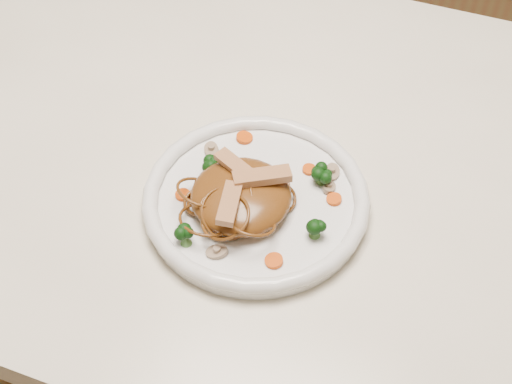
% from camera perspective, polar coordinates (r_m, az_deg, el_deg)
% --- Properties ---
extents(table, '(1.20, 0.80, 0.75)m').
position_cam_1_polar(table, '(1.09, -0.80, 0.10)').
color(table, white).
rests_on(table, ground).
extents(plate, '(0.35, 0.35, 0.02)m').
position_cam_1_polar(plate, '(0.93, 0.00, -0.88)').
color(plate, white).
rests_on(plate, table).
extents(noodle_mound, '(0.14, 0.14, 0.04)m').
position_cam_1_polar(noodle_mound, '(0.90, -1.16, -0.30)').
color(noodle_mound, brown).
rests_on(noodle_mound, plate).
extents(chicken_a, '(0.07, 0.06, 0.01)m').
position_cam_1_polar(chicken_a, '(0.89, 0.46, 1.19)').
color(chicken_a, tan).
rests_on(chicken_a, noodle_mound).
extents(chicken_b, '(0.06, 0.04, 0.01)m').
position_cam_1_polar(chicken_b, '(0.91, -1.63, 2.08)').
color(chicken_b, tan).
rests_on(chicken_b, noodle_mound).
extents(chicken_c, '(0.03, 0.07, 0.01)m').
position_cam_1_polar(chicken_c, '(0.87, -2.05, -0.87)').
color(chicken_c, tan).
rests_on(chicken_c, noodle_mound).
extents(broccoli_0, '(0.04, 0.04, 0.03)m').
position_cam_1_polar(broccoli_0, '(0.93, 5.07, 1.46)').
color(broccoli_0, black).
rests_on(broccoli_0, plate).
extents(broccoli_1, '(0.03, 0.03, 0.03)m').
position_cam_1_polar(broccoli_1, '(0.95, -3.68, 2.04)').
color(broccoli_1, black).
rests_on(broccoli_1, plate).
extents(broccoli_2, '(0.03, 0.03, 0.03)m').
position_cam_1_polar(broccoli_2, '(0.87, -5.41, -3.32)').
color(broccoli_2, black).
rests_on(broccoli_2, plate).
extents(broccoli_3, '(0.03, 0.03, 0.03)m').
position_cam_1_polar(broccoli_3, '(0.88, 4.54, -2.70)').
color(broccoli_3, black).
rests_on(broccoli_3, plate).
extents(carrot_0, '(0.02, 0.02, 0.00)m').
position_cam_1_polar(carrot_0, '(0.96, 4.08, 1.73)').
color(carrot_0, '#E65B08').
rests_on(carrot_0, plate).
extents(carrot_1, '(0.02, 0.02, 0.00)m').
position_cam_1_polar(carrot_1, '(0.93, -5.62, -0.21)').
color(carrot_1, '#E65B08').
rests_on(carrot_1, plate).
extents(carrot_2, '(0.02, 0.02, 0.00)m').
position_cam_1_polar(carrot_2, '(0.93, 5.97, -0.56)').
color(carrot_2, '#E65B08').
rests_on(carrot_2, plate).
extents(carrot_3, '(0.03, 0.03, 0.00)m').
position_cam_1_polar(carrot_3, '(0.99, -0.89, 4.17)').
color(carrot_3, '#E65B08').
rests_on(carrot_3, plate).
extents(carrot_4, '(0.03, 0.03, 0.00)m').
position_cam_1_polar(carrot_4, '(0.87, 1.37, -5.27)').
color(carrot_4, '#E65B08').
rests_on(carrot_4, plate).
extents(mushroom_0, '(0.04, 0.04, 0.01)m').
position_cam_1_polar(mushroom_0, '(0.87, -3.00, -4.59)').
color(mushroom_0, gray).
rests_on(mushroom_0, plate).
extents(mushroom_1, '(0.02, 0.02, 0.01)m').
position_cam_1_polar(mushroom_1, '(0.94, 5.60, 0.34)').
color(mushroom_1, gray).
rests_on(mushroom_1, plate).
extents(mushroom_2, '(0.04, 0.04, 0.01)m').
position_cam_1_polar(mushroom_2, '(0.98, -3.42, 3.22)').
color(mushroom_2, gray).
rests_on(mushroom_2, plate).
extents(mushroom_3, '(0.03, 0.03, 0.01)m').
position_cam_1_polar(mushroom_3, '(0.96, 5.82, 1.51)').
color(mushroom_3, gray).
rests_on(mushroom_3, plate).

